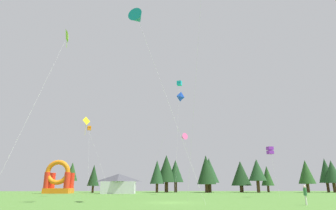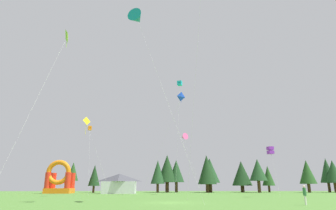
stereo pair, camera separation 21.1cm
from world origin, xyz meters
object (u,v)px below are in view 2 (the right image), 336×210
object	(u,v)px
kite_teal_delta	(137,18)
kite_orange_box	(90,128)
kite_blue_diamond	(181,97)
kite_lime_diamond	(68,37)
kite_yellow_diamond	(86,122)
kite_purple_box	(270,150)
festival_tent	(119,184)
kite_pink_delta	(184,137)
inflatable_orange_dome	(59,181)
kite_cyan_box	(180,84)
person_far_side	(305,193)

from	to	relation	value
kite_teal_delta	kite_orange_box	bearing A→B (deg)	111.40
kite_blue_diamond	kite_lime_diamond	world-z (taller)	kite_blue_diamond
kite_yellow_diamond	kite_blue_diamond	bearing A→B (deg)	30.98
kite_orange_box	kite_yellow_diamond	distance (m)	14.00
kite_orange_box	kite_purple_box	distance (m)	35.51
kite_teal_delta	festival_tent	size ratio (longest dim) A/B	3.03
kite_pink_delta	kite_lime_diamond	world-z (taller)	kite_lime_diamond
kite_lime_diamond	kite_yellow_diamond	bearing A→B (deg)	94.54
kite_lime_diamond	kite_pink_delta	bearing A→B (deg)	59.13
kite_lime_diamond	inflatable_orange_dome	world-z (taller)	kite_lime_diamond
festival_tent	kite_pink_delta	bearing A→B (deg)	-27.16
kite_orange_box	festival_tent	bearing A→B (deg)	24.87
kite_cyan_box	kite_teal_delta	distance (m)	23.95
kite_pink_delta	person_far_side	bearing A→B (deg)	-75.09
kite_teal_delta	kite_blue_diamond	bearing A→B (deg)	75.66
kite_teal_delta	person_far_side	size ratio (longest dim) A/B	12.62
kite_orange_box	kite_blue_diamond	bearing A→B (deg)	-12.33
kite_pink_delta	kite_yellow_diamond	xyz separation A→B (m)	(-16.27, -9.87, 0.69)
kite_teal_delta	festival_tent	distance (m)	38.04
kite_lime_diamond	person_far_side	world-z (taller)	kite_lime_diamond
kite_blue_diamond	kite_lime_diamond	size ratio (longest dim) A/B	1.04
kite_yellow_diamond	kite_teal_delta	bearing A→B (deg)	-61.38
kite_lime_diamond	kite_orange_box	bearing A→B (deg)	97.82
kite_lime_diamond	inflatable_orange_dome	bearing A→B (deg)	107.70
kite_purple_box	inflatable_orange_dome	xyz separation A→B (m)	(-37.62, 22.04, -4.04)
inflatable_orange_dome	festival_tent	xyz separation A→B (m)	(13.10, -2.45, -0.54)
person_far_side	kite_yellow_diamond	bearing A→B (deg)	-87.91
inflatable_orange_dome	person_far_side	bearing A→B (deg)	-48.79
kite_pink_delta	kite_yellow_diamond	bearing A→B (deg)	-148.76
kite_lime_diamond	kite_purple_box	xyz separation A→B (m)	(26.69, 12.20, -11.30)
kite_cyan_box	kite_purple_box	bearing A→B (deg)	-36.97
person_far_side	festival_tent	bearing A→B (deg)	-108.82
kite_yellow_diamond	inflatable_orange_dome	xyz separation A→B (m)	(-9.71, 18.93, -8.77)
kite_purple_box	festival_tent	size ratio (longest dim) A/B	1.06
kite_teal_delta	kite_yellow_diamond	world-z (taller)	kite_teal_delta
inflatable_orange_dome	kite_blue_diamond	bearing A→B (deg)	-20.12
kite_cyan_box	kite_teal_delta	xyz separation A→B (m)	(-6.21, -23.12, -0.74)
inflatable_orange_dome	kite_lime_diamond	bearing A→B (deg)	-72.30
kite_pink_delta	person_far_side	world-z (taller)	kite_pink_delta
kite_teal_delta	person_far_side	xyz separation A→B (m)	(14.99, -2.95, -18.53)
kite_purple_box	kite_pink_delta	bearing A→B (deg)	131.88
kite_blue_diamond	kite_yellow_diamond	world-z (taller)	kite_blue_diamond
kite_lime_diamond	person_far_side	xyz separation A→B (m)	(22.94, -4.43, -16.90)
kite_yellow_diamond	person_far_side	world-z (taller)	kite_yellow_diamond
kite_lime_diamond	kite_cyan_box	distance (m)	25.97
kite_blue_diamond	inflatable_orange_dome	size ratio (longest dim) A/B	2.80
kite_yellow_diamond	inflatable_orange_dome	world-z (taller)	kite_yellow_diamond
inflatable_orange_dome	festival_tent	distance (m)	13.34
kite_cyan_box	inflatable_orange_dome	xyz separation A→B (m)	(-25.09, 12.61, -17.72)
person_far_side	kite_purple_box	bearing A→B (deg)	-151.36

